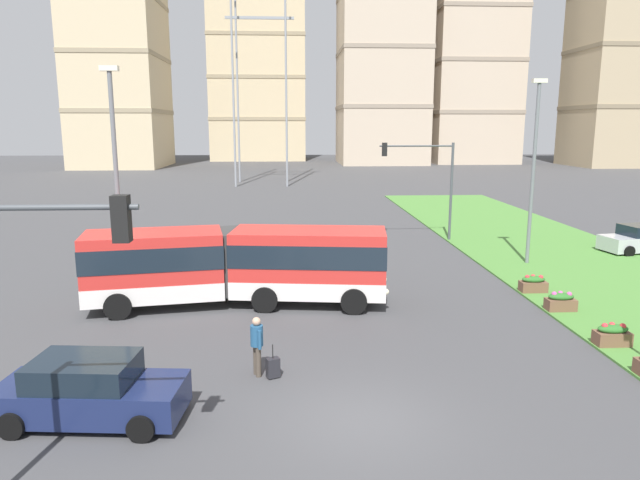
# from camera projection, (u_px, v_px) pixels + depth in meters

# --- Properties ---
(ground_plane) EXTENTS (260.00, 260.00, 0.00)m
(ground_plane) POSITION_uv_depth(u_px,v_px,m) (361.00, 421.00, 14.05)
(ground_plane) COLOR #424244
(grass_median) EXTENTS (10.00, 70.00, 0.08)m
(grass_median) POSITION_uv_depth(u_px,v_px,m) (638.00, 294.00, 24.56)
(grass_median) COLOR #4C8438
(grass_median) RESTS_ON ground_plane
(articulated_bus) EXTENTS (12.06, 3.46, 3.00)m
(articulated_bus) POSITION_uv_depth(u_px,v_px,m) (238.00, 264.00, 22.85)
(articulated_bus) COLOR red
(articulated_bus) RESTS_ON ground
(car_navy_sedan) EXTENTS (4.55, 2.36, 1.58)m
(car_navy_sedan) POSITION_uv_depth(u_px,v_px,m) (90.00, 391.00, 13.94)
(car_navy_sedan) COLOR #19234C
(car_navy_sedan) RESTS_ON ground
(pedestrian_crossing) EXTENTS (0.36, 0.54, 1.74)m
(pedestrian_crossing) POSITION_uv_depth(u_px,v_px,m) (257.00, 342.00, 16.43)
(pedestrian_crossing) COLOR #4C4238
(pedestrian_crossing) RESTS_ON ground
(rolling_suitcase) EXTENTS (0.43, 0.36, 0.97)m
(rolling_suitcase) POSITION_uv_depth(u_px,v_px,m) (273.00, 367.00, 16.39)
(rolling_suitcase) COLOR #232328
(rolling_suitcase) RESTS_ON ground
(flower_planter_1) EXTENTS (1.10, 0.56, 0.74)m
(flower_planter_1) POSITION_uv_depth(u_px,v_px,m) (612.00, 335.00, 18.65)
(flower_planter_1) COLOR brown
(flower_planter_1) RESTS_ON grass_median
(flower_planter_2) EXTENTS (1.10, 0.56, 0.74)m
(flower_planter_2) POSITION_uv_depth(u_px,v_px,m) (561.00, 301.00, 22.17)
(flower_planter_2) COLOR brown
(flower_planter_2) RESTS_ON grass_median
(flower_planter_3) EXTENTS (1.10, 0.56, 0.74)m
(flower_planter_3) POSITION_uv_depth(u_px,v_px,m) (533.00, 284.00, 24.64)
(flower_planter_3) COLOR brown
(flower_planter_3) RESTS_ON grass_median
(traffic_light_near_left) EXTENTS (3.33, 0.28, 5.88)m
(traffic_light_near_left) POSITION_uv_depth(u_px,v_px,m) (15.00, 303.00, 9.98)
(traffic_light_near_left) COLOR #474C51
(traffic_light_near_left) RESTS_ON ground
(traffic_light_far_right) EXTENTS (4.55, 0.28, 6.03)m
(traffic_light_far_right) POSITION_uv_depth(u_px,v_px,m) (428.00, 173.00, 35.16)
(traffic_light_far_right) COLOR #474C51
(traffic_light_far_right) RESTS_ON ground
(streetlight_left) EXTENTS (0.70, 0.28, 9.28)m
(streetlight_left) POSITION_uv_depth(u_px,v_px,m) (116.00, 176.00, 22.93)
(streetlight_left) COLOR slate
(streetlight_left) RESTS_ON ground
(streetlight_median) EXTENTS (0.70, 0.28, 9.27)m
(streetlight_median) POSITION_uv_depth(u_px,v_px,m) (534.00, 165.00, 28.95)
(streetlight_median) COLOR slate
(streetlight_median) RESTS_ON ground
(apartment_tower_west) EXTENTS (14.25, 18.07, 45.07)m
(apartment_tower_west) POSITION_uv_depth(u_px,v_px,m) (116.00, 31.00, 96.65)
(apartment_tower_west) COLOR beige
(apartment_tower_west) RESTS_ON ground
(apartment_tower_westcentre) EXTENTS (19.14, 14.71, 40.03)m
(apartment_tower_westcentre) POSITION_uv_depth(u_px,v_px,m) (258.00, 61.00, 118.30)
(apartment_tower_westcentre) COLOR beige
(apartment_tower_westcentre) RESTS_ON ground
(apartment_tower_centre) EXTENTS (15.73, 16.66, 49.96)m
(apartment_tower_centre) POSITION_uv_depth(u_px,v_px,m) (383.00, 25.00, 105.16)
(apartment_tower_centre) COLOR #C6B299
(apartment_tower_centre) RESTS_ON ground
(apartment_tower_eastcentre) EXTENTS (15.77, 18.87, 45.53)m
(apartment_tower_eastcentre) POSITION_uv_depth(u_px,v_px,m) (471.00, 41.00, 110.13)
(apartment_tower_eastcentre) COLOR #C6B299
(apartment_tower_eastcentre) RESTS_ON ground
(apartment_tower_east) EXTENTS (17.27, 14.21, 38.98)m
(apartment_tower_east) POSITION_uv_depth(u_px,v_px,m) (629.00, 51.00, 99.17)
(apartment_tower_east) COLOR tan
(apartment_tower_east) RESTS_ON ground
(transmission_pylon) EXTENTS (9.00, 6.24, 29.44)m
(transmission_pylon) POSITION_uv_depth(u_px,v_px,m) (260.00, 46.00, 67.75)
(transmission_pylon) COLOR gray
(transmission_pylon) RESTS_ON ground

